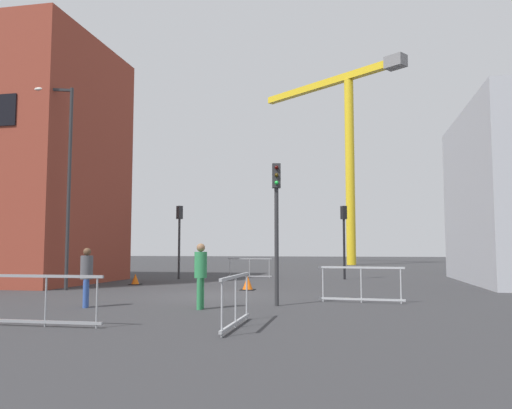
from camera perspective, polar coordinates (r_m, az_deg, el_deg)
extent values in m
plane|color=#333335|center=(18.09, -4.32, -10.03)|extent=(160.00, 160.00, 0.00)
cube|color=brown|center=(27.85, -26.34, 4.13)|extent=(9.97, 7.77, 11.48)
cube|color=black|center=(23.29, -26.18, 9.39)|extent=(1.10, 0.06, 1.30)
cylinder|color=yellow|center=(50.96, 10.38, 3.64)|extent=(0.90, 0.90, 18.14)
cube|color=yellow|center=(54.93, 7.75, 13.14)|extent=(13.77, 10.75, 0.70)
cube|color=slate|center=(50.23, 15.21, 15.02)|extent=(2.16, 2.05, 1.10)
cylinder|color=#2D2D30|center=(21.70, -20.04, 1.80)|extent=(0.14, 0.14, 8.07)
cube|color=#2D2D30|center=(22.60, -21.33, 11.77)|extent=(1.21, 0.52, 0.10)
ellipsoid|color=silver|center=(22.73, -22.90, 11.67)|extent=(0.44, 0.24, 0.16)
cylinder|color=black|center=(27.45, 9.75, -4.90)|extent=(0.12, 0.12, 3.15)
cube|color=black|center=(27.51, 9.69, -0.89)|extent=(0.36, 0.37, 0.70)
sphere|color=#390605|center=(27.67, 9.49, -0.46)|extent=(0.11, 0.11, 0.11)
sphere|color=#F2A514|center=(27.66, 9.50, -0.92)|extent=(0.11, 0.11, 0.11)
sphere|color=#07330F|center=(27.64, 9.51, -1.37)|extent=(0.11, 0.11, 0.11)
cylinder|color=#2D2D30|center=(27.67, -8.52, -4.89)|extent=(0.12, 0.12, 3.18)
cube|color=#2D2D30|center=(27.73, -8.47, -0.88)|extent=(0.37, 0.36, 0.70)
sphere|color=#390605|center=(27.89, -8.68, -0.45)|extent=(0.11, 0.11, 0.11)
sphere|color=#3C2905|center=(27.88, -8.68, -0.90)|extent=(0.11, 0.11, 0.11)
sphere|color=green|center=(27.86, -8.69, -1.35)|extent=(0.11, 0.11, 0.11)
cylinder|color=#2D2D30|center=(14.79, 2.30, -4.65)|extent=(0.12, 0.12, 3.38)
cube|color=#2D2D30|center=(14.94, 2.27, 3.19)|extent=(0.29, 0.32, 0.70)
sphere|color=#390605|center=(14.80, 2.29, 4.13)|extent=(0.11, 0.11, 0.11)
sphere|color=#3C2905|center=(14.77, 2.29, 3.28)|extent=(0.11, 0.11, 0.11)
sphere|color=green|center=(14.74, 2.30, 2.43)|extent=(0.11, 0.11, 0.11)
cylinder|color=#33519E|center=(15.28, -18.29, -9.29)|extent=(0.14, 0.14, 0.78)
cylinder|color=#33519E|center=(15.08, -18.38, -9.35)|extent=(0.14, 0.14, 0.78)
cylinder|color=#4C4C51|center=(15.14, -18.26, -6.63)|extent=(0.34, 0.34, 0.65)
sphere|color=brown|center=(15.13, -18.22, -5.00)|extent=(0.21, 0.21, 0.21)
cylinder|color=#2D844C|center=(13.99, -6.31, -9.82)|extent=(0.14, 0.14, 0.84)
cylinder|color=#2D844C|center=(14.18, -6.06, -9.76)|extent=(0.14, 0.14, 0.84)
cylinder|color=#2D844C|center=(14.04, -6.15, -6.67)|extent=(0.34, 0.34, 0.70)
sphere|color=#8C6647|center=(14.04, -6.14, -4.78)|extent=(0.23, 0.23, 0.23)
cube|color=gray|center=(11.78, -22.20, -7.37)|extent=(2.58, 0.08, 0.06)
cube|color=gray|center=(11.87, -22.35, -11.95)|extent=(2.58, 0.08, 0.06)
cylinder|color=gray|center=(11.82, -22.28, -9.91)|extent=(0.04, 0.04, 1.05)
cylinder|color=gray|center=(11.24, -17.23, -10.33)|extent=(0.04, 0.04, 1.05)
cube|color=#B2B5BA|center=(15.97, 11.55, -6.86)|extent=(2.56, 0.26, 0.06)
cube|color=#B2B5BA|center=(16.03, 11.61, -10.26)|extent=(2.56, 0.26, 0.06)
cylinder|color=#B2B5BA|center=(16.12, 7.43, -8.77)|extent=(0.04, 0.04, 1.05)
cylinder|color=#B2B5BA|center=(16.00, 11.58, -8.74)|extent=(0.04, 0.04, 1.05)
cylinder|color=#B2B5BA|center=(15.96, 15.77, -8.67)|extent=(0.04, 0.04, 1.05)
cube|color=#9EA0A5|center=(10.82, -2.26, -7.98)|extent=(0.09, 2.58, 0.06)
cube|color=#9EA0A5|center=(10.91, -2.28, -12.96)|extent=(0.09, 2.58, 0.06)
cylinder|color=#9EA0A5|center=(9.74, -3.80, -11.42)|extent=(0.04, 0.04, 1.05)
cylinder|color=#9EA0A5|center=(10.86, -2.27, -10.74)|extent=(0.04, 0.04, 1.05)
cylinder|color=#9EA0A5|center=(11.99, -1.04, -10.19)|extent=(0.04, 0.04, 1.05)
cube|color=#9EA0A5|center=(28.22, -0.72, -6.03)|extent=(2.40, 0.27, 0.06)
cube|color=#9EA0A5|center=(28.26, -0.72, -7.95)|extent=(2.40, 0.27, 0.06)
cylinder|color=#9EA0A5|center=(28.38, -2.91, -7.08)|extent=(0.04, 0.04, 1.05)
cylinder|color=#9EA0A5|center=(28.24, -0.72, -7.09)|extent=(0.04, 0.04, 1.05)
cylinder|color=#9EA0A5|center=(28.13, 1.48, -7.10)|extent=(0.04, 0.04, 1.05)
cube|color=black|center=(20.30, -0.93, -9.43)|extent=(0.55, 0.55, 0.03)
cone|color=#E55B0F|center=(20.28, -0.93, -8.68)|extent=(0.43, 0.43, 0.56)
cube|color=black|center=(23.88, -13.25, -8.61)|extent=(0.48, 0.48, 0.03)
cone|color=#E55B0F|center=(23.87, -13.24, -8.06)|extent=(0.37, 0.37, 0.48)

